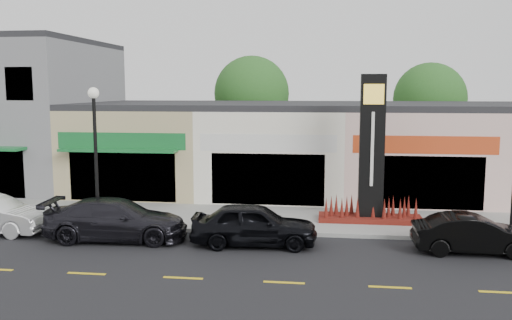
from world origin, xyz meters
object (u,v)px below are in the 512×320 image
(pylon_sign, at_px, (371,170))
(car_dark_sedan, at_px, (116,220))
(car_black_sedan, at_px, (254,224))
(car_black_conv, at_px, (474,234))
(lamp_west_near, at_px, (95,141))

(pylon_sign, bearing_deg, car_dark_sedan, -159.89)
(car_dark_sedan, height_order, car_black_sedan, car_black_sedan)
(pylon_sign, distance_m, car_dark_sedan, 10.24)
(pylon_sign, bearing_deg, car_black_conv, -48.21)
(car_black_conv, bearing_deg, pylon_sign, 41.49)
(car_dark_sedan, distance_m, car_black_sedan, 5.16)
(car_black_sedan, bearing_deg, car_black_conv, -93.33)
(lamp_west_near, bearing_deg, car_dark_sedan, -50.25)
(lamp_west_near, xyz_separation_m, car_dark_sedan, (1.49, -1.79, -2.72))
(lamp_west_near, distance_m, pylon_sign, 11.19)
(lamp_west_near, xyz_separation_m, car_black_sedan, (6.65, -1.87, -2.71))
(pylon_sign, height_order, car_black_conv, pylon_sign)
(lamp_west_near, relative_size, car_dark_sedan, 1.04)
(car_black_conv, bearing_deg, car_dark_sedan, 89.41)
(pylon_sign, height_order, car_dark_sedan, pylon_sign)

